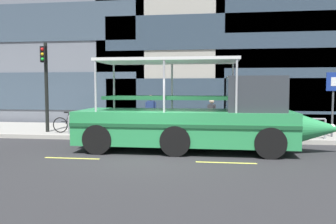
{
  "coord_description": "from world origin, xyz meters",
  "views": [
    {
      "loc": [
        2.01,
        -10.8,
        2.22
      ],
      "look_at": [
        0.3,
        2.02,
        1.3
      ],
      "focal_mm": 36.43,
      "sensor_mm": 36.0,
      "label": 1
    }
  ],
  "objects_px": {
    "traffic_light_pole": "(46,78)",
    "pedestrian_mid_left": "(212,113)",
    "duck_tour_boat": "(200,120)",
    "pedestrian_mid_right": "(151,110)",
    "pedestrian_near_bow": "(259,110)",
    "leaned_bicycle": "(71,125)",
    "parking_sign": "(333,93)"
  },
  "relations": [
    {
      "from": "duck_tour_boat",
      "to": "pedestrian_mid_right",
      "type": "distance_m",
      "value": 3.69
    },
    {
      "from": "leaned_bicycle",
      "to": "duck_tour_boat",
      "type": "height_order",
      "value": "duck_tour_boat"
    },
    {
      "from": "traffic_light_pole",
      "to": "pedestrian_mid_right",
      "type": "distance_m",
      "value": 5.09
    },
    {
      "from": "parking_sign",
      "to": "pedestrian_mid_right",
      "type": "xyz_separation_m",
      "value": [
        -7.67,
        0.03,
        -0.78
      ]
    },
    {
      "from": "leaned_bicycle",
      "to": "pedestrian_near_bow",
      "type": "bearing_deg",
      "value": 3.99
    },
    {
      "from": "duck_tour_boat",
      "to": "traffic_light_pole",
      "type": "bearing_deg",
      "value": 158.81
    },
    {
      "from": "parking_sign",
      "to": "traffic_light_pole",
      "type": "bearing_deg",
      "value": -179.66
    },
    {
      "from": "leaned_bicycle",
      "to": "pedestrian_mid_right",
      "type": "distance_m",
      "value": 3.69
    },
    {
      "from": "parking_sign",
      "to": "pedestrian_mid_left",
      "type": "relative_size",
      "value": 1.72
    },
    {
      "from": "leaned_bicycle",
      "to": "duck_tour_boat",
      "type": "xyz_separation_m",
      "value": [
        5.92,
        -2.62,
        0.54
      ]
    },
    {
      "from": "leaned_bicycle",
      "to": "pedestrian_near_bow",
      "type": "distance_m",
      "value": 8.38
    },
    {
      "from": "leaned_bicycle",
      "to": "duck_tour_boat",
      "type": "distance_m",
      "value": 6.5
    },
    {
      "from": "traffic_light_pole",
      "to": "duck_tour_boat",
      "type": "height_order",
      "value": "traffic_light_pole"
    },
    {
      "from": "traffic_light_pole",
      "to": "parking_sign",
      "type": "relative_size",
      "value": 1.53
    },
    {
      "from": "parking_sign",
      "to": "pedestrian_mid_right",
      "type": "height_order",
      "value": "parking_sign"
    },
    {
      "from": "duck_tour_boat",
      "to": "pedestrian_mid_left",
      "type": "bearing_deg",
      "value": 82.86
    },
    {
      "from": "traffic_light_pole",
      "to": "pedestrian_mid_left",
      "type": "bearing_deg",
      "value": 2.11
    },
    {
      "from": "traffic_light_pole",
      "to": "pedestrian_mid_left",
      "type": "xyz_separation_m",
      "value": [
        7.56,
        0.28,
        -1.54
      ]
    },
    {
      "from": "leaned_bicycle",
      "to": "pedestrian_mid_right",
      "type": "height_order",
      "value": "pedestrian_mid_right"
    },
    {
      "from": "traffic_light_pole",
      "to": "parking_sign",
      "type": "distance_m",
      "value": 12.56
    },
    {
      "from": "leaned_bicycle",
      "to": "pedestrian_mid_left",
      "type": "bearing_deg",
      "value": 4.0
    },
    {
      "from": "pedestrian_mid_right",
      "to": "pedestrian_mid_left",
      "type": "bearing_deg",
      "value": 3.76
    },
    {
      "from": "traffic_light_pole",
      "to": "pedestrian_near_bow",
      "type": "height_order",
      "value": "traffic_light_pole"
    },
    {
      "from": "pedestrian_near_bow",
      "to": "pedestrian_mid_right",
      "type": "xyz_separation_m",
      "value": [
        -4.71,
        -0.32,
        -0.03
      ]
    },
    {
      "from": "leaned_bicycle",
      "to": "pedestrian_mid_right",
      "type": "xyz_separation_m",
      "value": [
        3.62,
        0.26,
        0.66
      ]
    },
    {
      "from": "pedestrian_near_bow",
      "to": "parking_sign",
      "type": "bearing_deg",
      "value": -6.63
    },
    {
      "from": "parking_sign",
      "to": "pedestrian_mid_left",
      "type": "xyz_separation_m",
      "value": [
        -4.98,
        0.2,
        -0.88
      ]
    },
    {
      "from": "pedestrian_near_bow",
      "to": "duck_tour_boat",
      "type": "bearing_deg",
      "value": -127.0
    },
    {
      "from": "pedestrian_near_bow",
      "to": "pedestrian_mid_right",
      "type": "relative_size",
      "value": 1.02
    },
    {
      "from": "duck_tour_boat",
      "to": "pedestrian_mid_right",
      "type": "relative_size",
      "value": 5.43
    },
    {
      "from": "traffic_light_pole",
      "to": "pedestrian_mid_right",
      "type": "height_order",
      "value": "traffic_light_pole"
    },
    {
      "from": "parking_sign",
      "to": "leaned_bicycle",
      "type": "relative_size",
      "value": 1.53
    }
  ]
}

